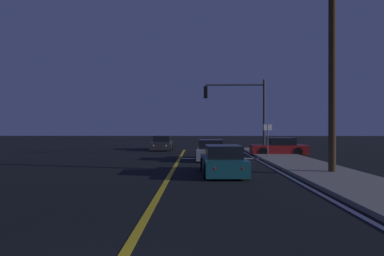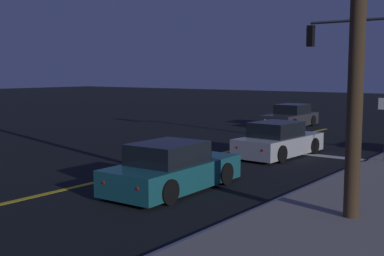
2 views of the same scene
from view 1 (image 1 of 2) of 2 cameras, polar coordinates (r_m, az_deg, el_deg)
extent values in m
cube|color=gray|center=(15.55, 23.07, -7.57)|extent=(3.20, 38.09, 0.15)
cube|color=gold|center=(14.48, -4.02, -8.40)|extent=(0.20, 35.97, 0.01)
cube|color=silver|center=(14.96, 16.42, -8.13)|extent=(0.16, 35.97, 0.01)
cube|color=silver|center=(23.49, 4.57, -5.10)|extent=(5.44, 0.50, 0.01)
cube|color=#195960|center=(15.74, 5.13, -6.12)|extent=(1.95, 4.34, 0.68)
cube|color=black|center=(15.44, 5.24, -4.01)|extent=(1.61, 2.02, 0.60)
cylinder|color=black|center=(17.00, 1.82, -6.06)|extent=(0.24, 0.65, 0.64)
cylinder|color=black|center=(17.17, 7.42, -6.00)|extent=(0.24, 0.65, 0.64)
cylinder|color=black|center=(14.38, 2.40, -7.20)|extent=(0.24, 0.65, 0.64)
cylinder|color=black|center=(14.58, 9.01, -7.10)|extent=(0.24, 0.65, 0.64)
sphere|color=#FFF4CC|center=(17.74, 2.59, -5.15)|extent=(0.18, 0.18, 0.18)
sphere|color=#FFF4CC|center=(17.85, 6.16, -5.12)|extent=(0.18, 0.18, 0.18)
sphere|color=red|center=(13.62, 3.79, -6.76)|extent=(0.14, 0.14, 0.14)
sphere|color=red|center=(13.76, 8.42, -6.69)|extent=(0.14, 0.14, 0.14)
cube|color=#2D2D33|center=(32.22, -5.06, -2.90)|extent=(1.81, 4.26, 0.68)
cube|color=black|center=(32.45, -5.01, -1.82)|extent=(1.54, 1.96, 0.60)
cylinder|color=black|center=(30.85, -3.76, -3.26)|extent=(0.22, 0.64, 0.64)
cylinder|color=black|center=(31.02, -6.82, -3.24)|extent=(0.22, 0.64, 0.64)
cylinder|color=black|center=(33.47, -3.43, -2.99)|extent=(0.22, 0.64, 0.64)
cylinder|color=black|center=(33.62, -6.24, -2.98)|extent=(0.22, 0.64, 0.64)
sphere|color=#FFF4CC|center=(30.12, -4.40, -2.96)|extent=(0.18, 0.18, 0.18)
sphere|color=#FFF4CC|center=(30.23, -6.47, -2.95)|extent=(0.18, 0.18, 0.18)
sphere|color=red|center=(34.23, -3.81, -2.59)|extent=(0.14, 0.14, 0.14)
sphere|color=red|center=(34.33, -5.64, -2.58)|extent=(0.14, 0.14, 0.14)
cube|color=#B2B5BA|center=(22.45, 3.18, -4.24)|extent=(1.92, 4.23, 0.68)
cube|color=black|center=(22.16, 3.18, -2.74)|extent=(1.57, 1.98, 0.60)
cylinder|color=black|center=(23.76, 1.27, -4.28)|extent=(0.25, 0.65, 0.64)
cylinder|color=black|center=(23.75, 5.15, -4.29)|extent=(0.25, 0.65, 0.64)
cylinder|color=black|center=(21.20, 0.98, -4.82)|extent=(0.25, 0.65, 0.64)
cylinder|color=black|center=(21.18, 5.33, -4.83)|extent=(0.25, 0.65, 0.64)
sphere|color=#FFF4CC|center=(24.46, 1.97, -3.69)|extent=(0.18, 0.18, 0.18)
sphere|color=#FFF4CC|center=(24.45, 4.47, -3.69)|extent=(0.18, 0.18, 0.18)
sphere|color=red|center=(20.43, 1.63, -4.45)|extent=(0.14, 0.14, 0.14)
sphere|color=red|center=(20.42, 4.64, -4.45)|extent=(0.14, 0.14, 0.14)
cube|color=maroon|center=(27.13, 14.23, -3.48)|extent=(4.22, 1.84, 0.68)
cube|color=black|center=(27.16, 14.75, -2.21)|extent=(1.95, 1.56, 0.60)
cylinder|color=black|center=(26.08, 11.83, -3.89)|extent=(0.64, 0.23, 0.64)
cylinder|color=black|center=(27.70, 11.23, -3.65)|extent=(0.64, 0.23, 0.64)
cylinder|color=black|center=(26.65, 17.36, -3.81)|extent=(0.64, 0.23, 0.64)
cylinder|color=black|center=(28.25, 16.46, -3.58)|extent=(0.64, 0.23, 0.64)
sphere|color=#FFF4CC|center=(26.22, 10.13, -3.43)|extent=(0.18, 0.18, 0.18)
sphere|color=#FFF4CC|center=(27.31, 9.80, -3.29)|extent=(0.18, 0.18, 0.18)
sphere|color=red|center=(27.11, 18.72, -3.32)|extent=(0.14, 0.14, 0.14)
sphere|color=red|center=(28.17, 18.07, -3.19)|extent=(0.14, 0.14, 0.14)
cylinder|color=#38383D|center=(26.14, 11.98, 1.71)|extent=(0.18, 0.18, 5.74)
cylinder|color=#38383D|center=(26.00, 7.18, 7.18)|extent=(4.40, 0.12, 0.12)
cube|color=black|center=(25.79, 2.29, 6.01)|extent=(0.28, 0.28, 0.90)
sphere|color=red|center=(25.82, 2.29, 6.60)|extent=(0.22, 0.22, 0.22)
sphere|color=#4C2D05|center=(25.79, 2.29, 6.01)|extent=(0.22, 0.22, 0.22)
sphere|color=#0A3814|center=(25.76, 2.29, 5.41)|extent=(0.22, 0.22, 0.22)
cylinder|color=#42301E|center=(16.98, 22.41, 10.77)|extent=(0.33, 0.33, 10.58)
cylinder|color=slate|center=(23.35, 12.57, -2.21)|extent=(0.06, 0.06, 2.39)
cube|color=white|center=(23.33, 12.57, 0.11)|extent=(0.56, 0.09, 0.40)
camera|label=2|loc=(11.03, 61.85, 5.52)|focal=46.00mm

